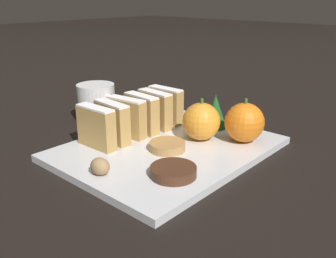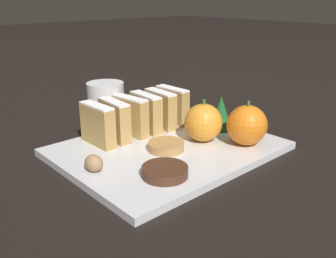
{
  "view_description": "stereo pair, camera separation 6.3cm",
  "coord_description": "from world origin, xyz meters",
  "px_view_note": "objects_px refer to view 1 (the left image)",
  "views": [
    {
      "loc": [
        0.39,
        -0.44,
        0.26
      ],
      "look_at": [
        0.0,
        0.0,
        0.04
      ],
      "focal_mm": 40.0,
      "sensor_mm": 36.0,
      "label": 1
    },
    {
      "loc": [
        0.44,
        -0.39,
        0.26
      ],
      "look_at": [
        0.0,
        0.0,
        0.04
      ],
      "focal_mm": 40.0,
      "sensor_mm": 36.0,
      "label": 2
    }
  ],
  "objects_px": {
    "walnut": "(102,167)",
    "coffee_mug": "(97,104)",
    "orange_far": "(244,123)",
    "chocolate_cookie": "(173,171)",
    "orange_near": "(201,121)"
  },
  "relations": [
    {
      "from": "orange_far",
      "to": "chocolate_cookie",
      "type": "height_order",
      "value": "orange_far"
    },
    {
      "from": "chocolate_cookie",
      "to": "coffee_mug",
      "type": "distance_m",
      "value": 0.31
    },
    {
      "from": "orange_far",
      "to": "chocolate_cookie",
      "type": "distance_m",
      "value": 0.18
    },
    {
      "from": "walnut",
      "to": "chocolate_cookie",
      "type": "xyz_separation_m",
      "value": [
        0.08,
        0.07,
        -0.01
      ]
    },
    {
      "from": "walnut",
      "to": "coffee_mug",
      "type": "distance_m",
      "value": 0.27
    },
    {
      "from": "walnut",
      "to": "coffee_mug",
      "type": "xyz_separation_m",
      "value": [
        -0.22,
        0.16,
        0.02
      ]
    },
    {
      "from": "walnut",
      "to": "orange_near",
      "type": "bearing_deg",
      "value": 84.58
    },
    {
      "from": "orange_near",
      "to": "coffee_mug",
      "type": "distance_m",
      "value": 0.24
    },
    {
      "from": "coffee_mug",
      "to": "chocolate_cookie",
      "type": "bearing_deg",
      "value": -18.2
    },
    {
      "from": "orange_far",
      "to": "chocolate_cookie",
      "type": "relative_size",
      "value": 1.16
    },
    {
      "from": "chocolate_cookie",
      "to": "coffee_mug",
      "type": "height_order",
      "value": "coffee_mug"
    },
    {
      "from": "orange_far",
      "to": "chocolate_cookie",
      "type": "bearing_deg",
      "value": -91.09
    },
    {
      "from": "walnut",
      "to": "coffee_mug",
      "type": "bearing_deg",
      "value": 143.18
    },
    {
      "from": "walnut",
      "to": "chocolate_cookie",
      "type": "distance_m",
      "value": 0.1
    },
    {
      "from": "orange_far",
      "to": "walnut",
      "type": "height_order",
      "value": "orange_far"
    }
  ]
}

